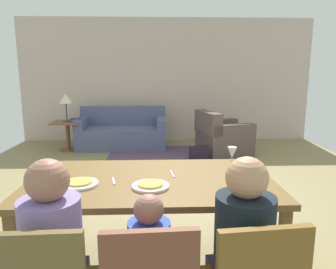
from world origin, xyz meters
TOP-DOWN VIEW (x-y plane):
  - ground_plane at (0.00, 0.51)m, footprint 6.46×6.22m
  - back_wall at (0.00, 3.67)m, footprint 6.46×0.10m
  - dining_table at (-0.28, -1.32)m, footprint 1.74×1.00m
  - plate_near_man at (-0.76, -1.44)m, footprint 0.25×0.25m
  - pizza_near_man at (-0.76, -1.44)m, footprint 0.17×0.17m
  - plate_near_child at (-0.28, -1.50)m, footprint 0.25×0.25m
  - pizza_near_child at (-0.28, -1.50)m, footprint 0.17×0.17m
  - wine_glass at (0.35, -1.14)m, footprint 0.07×0.07m
  - fork at (-0.54, -1.37)m, footprint 0.05×0.15m
  - knife at (-0.13, -1.22)m, footprint 0.03×0.17m
  - person_man at (-0.76, -2.01)m, footprint 0.30×0.40m
  - person_woman at (0.19, -2.01)m, footprint 0.30×0.41m
  - area_rug at (0.16, 2.08)m, footprint 2.60×1.80m
  - couch at (-0.94, 2.94)m, footprint 1.79×0.86m
  - armchair at (0.99, 2.27)m, footprint 1.04×1.03m
  - side_table at (-1.99, 2.68)m, footprint 0.56×0.56m
  - table_lamp at (-1.99, 2.68)m, footprint 0.26×0.26m
  - book_lower at (-1.83, 2.68)m, footprint 0.22×0.16m
  - book_upper at (-1.83, 2.74)m, footprint 0.22×0.16m
  - handbag at (0.49, 1.78)m, footprint 0.32×0.16m

SIDE VIEW (x-z plane):
  - ground_plane at x=0.00m, z-range -0.02..0.00m
  - area_rug at x=0.16m, z-range 0.00..0.01m
  - handbag at x=0.49m, z-range 0.00..0.26m
  - couch at x=-0.94m, z-range -0.11..0.71m
  - armchair at x=0.99m, z-range -0.09..0.73m
  - side_table at x=-1.99m, z-range 0.09..0.67m
  - person_man at x=-0.76m, z-range -0.04..1.07m
  - person_woman at x=0.19m, z-range -0.04..1.07m
  - book_lower at x=-1.83m, z-range 0.58..0.61m
  - book_upper at x=-1.83m, z-range 0.61..0.64m
  - dining_table at x=-0.28m, z-range 0.31..1.07m
  - fork at x=-0.54m, z-range 0.76..0.77m
  - knife at x=-0.13m, z-range 0.76..0.77m
  - plate_near_man at x=-0.76m, z-range 0.76..0.78m
  - plate_near_child at x=-0.28m, z-range 0.76..0.78m
  - pizza_near_man at x=-0.76m, z-range 0.78..0.79m
  - pizza_near_child at x=-0.28m, z-range 0.78..0.79m
  - wine_glass at x=0.35m, z-range 0.80..0.99m
  - table_lamp at x=-1.99m, z-range 0.74..1.28m
  - back_wall at x=0.00m, z-range 0.00..2.70m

